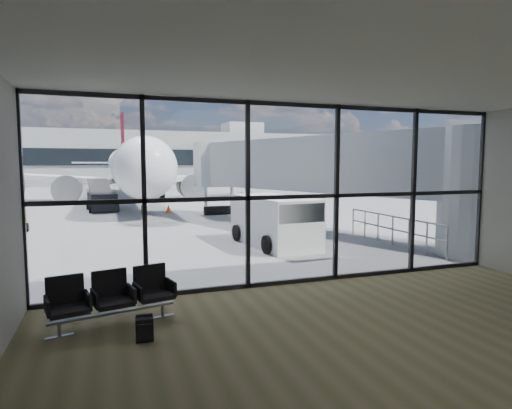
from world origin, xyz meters
TOP-DOWN VIEW (x-y plane):
  - ground at (0.00, 40.00)m, footprint 220.00×220.00m
  - lounge_shell at (0.00, -4.80)m, footprint 12.02×8.01m
  - glass_curtain_wall at (0.00, 0.00)m, footprint 12.10×0.12m
  - jet_bridge at (4.90, 7.07)m, footprint 8.00×16.50m
  - apron_railing at (5.60, 3.50)m, footprint 0.06×5.46m
  - far_terminal at (-0.59, 61.97)m, footprint 80.00×12.20m
  - tree_4 at (-21.00, 72.00)m, footprint 5.61×5.61m
  - tree_5 at (-15.00, 72.00)m, footprint 6.27×6.27m
  - seating_row at (-4.34, -1.41)m, footprint 2.29×1.10m
  - backpack at (-3.84, -2.41)m, footprint 0.30×0.28m
  - airliner at (-2.44, 29.30)m, footprint 30.11×34.80m
  - service_van at (1.46, 4.88)m, footprint 2.33×4.31m
  - belt_loader at (-4.74, 19.74)m, footprint 2.06×4.49m
  - mobile_stairs at (-8.53, 10.69)m, footprint 1.68×3.03m
  - traffic_cone_b at (4.00, 14.74)m, footprint 0.41×0.41m
  - traffic_cone_c at (-0.85, 16.85)m, footprint 0.39×0.39m

SIDE VIEW (x-z plane):
  - ground at x=0.00m, z-range 0.00..0.00m
  - backpack at x=-3.84m, z-range -0.01..0.43m
  - traffic_cone_c at x=-0.85m, z-range -0.01..0.54m
  - traffic_cone_b at x=4.00m, z-range -0.01..0.56m
  - mobile_stairs at x=-8.53m, z-range -0.55..1.55m
  - seating_row at x=-4.34m, z-range 0.05..1.07m
  - belt_loader at x=-4.74m, z-range -0.33..1.68m
  - apron_railing at x=5.60m, z-range 0.16..1.27m
  - service_van at x=1.46m, z-range 0.02..1.83m
  - glass_curtain_wall at x=0.00m, z-range 0.00..4.50m
  - lounge_shell at x=0.00m, z-range 0.40..4.91m
  - airliner at x=-2.44m, z-range -1.75..7.22m
  - jet_bridge at x=4.90m, z-range 0.59..4.92m
  - far_terminal at x=-0.59m, z-range -1.29..9.71m
  - tree_4 at x=-21.00m, z-range 1.22..9.29m
  - tree_5 at x=-15.00m, z-range 1.36..10.39m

